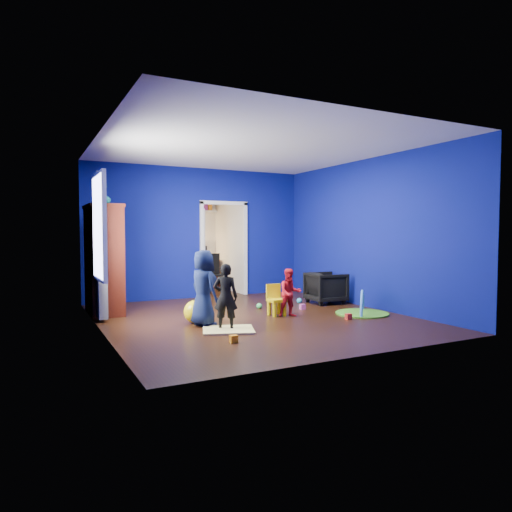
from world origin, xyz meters
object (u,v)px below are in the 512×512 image
crt_tv (106,257)px  folding_chair (215,274)px  vase (105,199)px  hopper_ball (195,312)px  child_black (226,297)px  play_mat (362,313)px  child_navy (204,288)px  tv_armoire (104,259)px  armchair (326,288)px  study_desk (201,274)px  kid_chair (277,301)px  toddler_red (290,293)px

crt_tv → folding_chair: 3.30m
crt_tv → vase: bearing=-97.6°
hopper_ball → child_black: bearing=-69.8°
crt_tv → folding_chair: crt_tv is taller
play_mat → child_black: bearing=-177.9°
child_navy → crt_tv: (-1.18, 1.86, 0.42)m
child_black → hopper_ball: (-0.25, 0.67, -0.31)m
vase → play_mat: (4.12, -1.88, -2.04)m
hopper_ball → crt_tv: bearing=125.0°
tv_armoire → child_navy: bearing=-56.8°
child_black → play_mat: 2.75m
armchair → child_navy: child_navy is taller
hopper_ball → study_desk: size_ratio=0.43×
child_black → play_mat: (2.70, 0.10, -0.49)m
child_navy → kid_chair: 1.52m
toddler_red → play_mat: (1.29, -0.37, -0.41)m
tv_armoire → folding_chair: tv_armoire is taller
toddler_red → study_desk: size_ratio=0.95×
study_desk → folding_chair: bearing=-90.0°
toddler_red → child_navy: bearing=-165.1°
vase → tv_armoire: 1.12m
toddler_red → kid_chair: bearing=140.0°
tv_armoire → hopper_ball: (1.17, -1.61, -0.79)m
child_navy → toddler_red: bearing=-101.3°
tv_armoire → folding_chair: 3.32m
child_black → study_desk: (1.40, 4.92, -0.13)m
hopper_ball → folding_chair: size_ratio=0.41×
tv_armoire → crt_tv: tv_armoire is taller
toddler_red → vase: size_ratio=4.45×
tv_armoire → folding_chair: bearing=30.8°
child_black → study_desk: child_black is taller
hopper_ball → folding_chair: 3.69m
child_black → hopper_ball: child_black is taller
armchair → folding_chair: 2.93m
tv_armoire → crt_tv: bearing=0.0°
armchair → vase: vase is taller
hopper_ball → child_navy: bearing=-78.7°
vase → play_mat: 4.97m
child_black → folding_chair: bearing=-77.3°
vase → kid_chair: vase is taller
armchair → child_navy: bearing=112.5°
armchair → child_black: 3.20m
crt_tv → folding_chair: size_ratio=0.76×
child_navy → crt_tv: size_ratio=1.71×
vase → play_mat: vase is taller
tv_armoire → play_mat: size_ratio=2.08×
kid_chair → folding_chair: 3.30m
child_navy → tv_armoire: (-1.22, 1.86, 0.38)m
hopper_ball → tv_armoire: bearing=126.0°
tv_armoire → kid_chair: 3.21m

